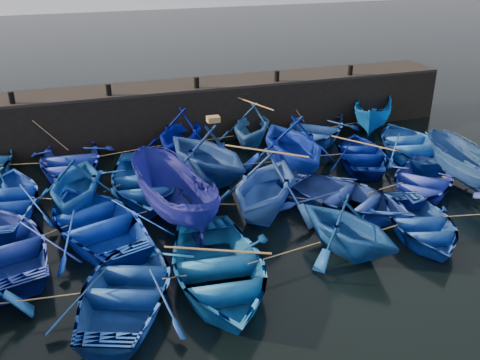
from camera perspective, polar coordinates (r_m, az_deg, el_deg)
name	(u,v)px	position (r m, az deg, el deg)	size (l,w,h in m)	color
ground	(270,238)	(17.76, 3.26, -6.16)	(120.00, 120.00, 0.00)	black
quay_wall	(193,111)	(26.48, -5.01, 7.37)	(26.00, 2.50, 2.50)	black
quay_top	(192,85)	(26.12, -5.11, 10.11)	(26.00, 2.50, 0.12)	black
bollard_0	(12,98)	(24.64, -23.18, 8.07)	(0.24, 0.24, 0.50)	black
bollard_1	(109,90)	(24.60, -13.84, 9.32)	(0.24, 0.24, 0.50)	black
bollard_2	(197,83)	(25.20, -4.65, 10.31)	(0.24, 0.24, 0.50)	black
bollard_3	(277,76)	(26.40, 3.96, 11.00)	(0.24, 0.24, 0.50)	black
bollard_4	(350,70)	(28.12, 11.69, 11.40)	(0.24, 0.24, 0.50)	black
boat_1	(69,160)	(23.37, -17.74, 2.02)	(3.79, 5.29, 1.10)	#1C30BE
boat_2	(181,132)	(24.11, -6.33, 5.11)	(3.52, 4.08, 2.15)	#000A93
boat_3	(252,124)	(25.14, 1.29, 5.95)	(3.34, 3.87, 2.04)	#2863B4
boat_4	(314,129)	(26.15, 7.94, 5.40)	(3.86, 5.39, 1.12)	#1D4593
boat_5	(373,114)	(27.86, 14.04, 6.88)	(1.78, 4.73, 1.83)	#064FA3
boat_6	(4,201)	(20.64, -23.90, -2.04)	(3.80, 5.31, 1.10)	#0D2F98
boat_7	(76,182)	(19.90, -17.08, -0.25)	(3.50, 4.05, 2.13)	#0F4998
boat_8	(144,181)	(20.65, -10.19, -0.09)	(3.95, 5.52, 1.14)	#104597
boat_9	(207,153)	(21.23, -3.57, 2.94)	(4.08, 4.73, 2.49)	navy
boat_10	(293,143)	(22.23, 5.70, 3.99)	(4.20, 4.87, 2.56)	#07229B
boat_11	(362,153)	(23.82, 12.86, 2.78)	(3.12, 4.36, 0.90)	#001275
boat_12	(412,144)	(25.22, 17.85, 3.63)	(3.72, 5.20, 1.08)	blue
boat_13	(2,244)	(17.86, -24.04, -6.23)	(3.84, 5.37, 1.11)	navy
boat_14	(96,221)	(18.18, -15.07, -4.22)	(3.90, 5.45, 1.13)	#0930B7
boat_15	(173,196)	(18.34, -7.20, -1.67)	(1.97, 5.22, 2.02)	navy
boat_16	(265,184)	(18.61, 2.72, -0.42)	(3.94, 4.57, 2.41)	blue
boat_17	(346,197)	(19.53, 11.19, -1.82)	(3.66, 5.12, 1.06)	navy
boat_18	(422,181)	(21.68, 18.84, -0.11)	(3.33, 4.66, 0.97)	#1C2E9B
boat_19	(468,167)	(22.57, 23.15, 1.28)	(1.73, 4.58, 1.77)	navy
boat_21	(129,286)	(14.91, -11.77, -11.03)	(3.56, 4.97, 1.03)	navy
boat_22	(218,269)	(15.18, -2.38, -9.44)	(4.00, 5.59, 1.16)	#135DAE
boat_23	(348,226)	(16.80, 11.45, -4.81)	(3.15, 3.65, 1.92)	navy
boat_24	(421,223)	(18.61, 18.72, -4.42)	(3.11, 4.35, 0.90)	#164297
wooden_crate	(213,119)	(20.84, -2.87, 6.50)	(0.49, 0.38, 0.22)	olive
mooring_ropes	(220,158)	(21.60, -2.09, 2.32)	(18.40, 11.55, 2.10)	tan
loose_oars	(281,152)	(20.17, 4.36, 2.98)	(10.70, 12.38, 1.56)	#99724C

